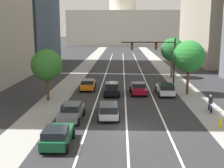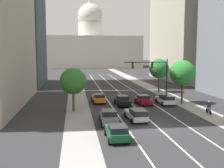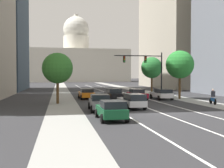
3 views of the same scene
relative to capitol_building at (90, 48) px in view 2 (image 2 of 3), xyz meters
name	(u,v)px [view 2 (image 2 of 3)]	position (x,y,z in m)	size (l,w,h in m)	color
ground_plane	(110,84)	(0.00, -79.47, -9.94)	(400.00, 400.00, 0.00)	#2B2B2D
sidewalk_left	(77,87)	(-8.19, -84.47, -9.94)	(3.23, 130.00, 0.01)	gray
sidewalk_right	(147,86)	(8.19, -84.47, -9.94)	(3.23, 130.00, 0.01)	gray
lane_stripe_left	(103,93)	(-3.29, -94.47, -9.93)	(0.16, 90.00, 0.01)	white
lane_stripe_center	(119,93)	(0.00, -94.47, -9.93)	(0.16, 90.00, 0.01)	white
lane_stripe_right	(136,92)	(3.29, -94.47, -9.93)	(0.16, 90.00, 0.01)	white
office_tower_far_right	(202,26)	(27.05, -71.84, 5.24)	(22.54, 29.65, 30.29)	#B7AD99
capitol_building	(90,48)	(0.00, 0.00, 0.00)	(49.90, 27.02, 33.63)	beige
car_orange	(99,98)	(-4.93, -104.56, -9.20)	(2.11, 4.49, 1.42)	orange
car_green	(117,132)	(-4.93, -123.44, -9.18)	(1.97, 4.06, 1.48)	#14512D
car_black	(122,100)	(-1.64, -107.35, -9.16)	(2.11, 4.69, 1.53)	black
car_gray	(109,117)	(-4.93, -117.51, -9.17)	(2.06, 4.52, 1.49)	slate
car_crimson	(143,100)	(1.64, -106.98, -9.21)	(2.11, 4.11, 1.42)	maroon
car_white	(165,100)	(4.93, -107.45, -9.18)	(2.05, 4.44, 1.44)	silver
car_silver	(136,114)	(-1.63, -116.76, -9.16)	(2.11, 4.85, 1.50)	#B2B5BA
traffic_signal_mast	(154,71)	(4.56, -102.17, -5.13)	(7.48, 0.39, 6.75)	black
fire_hydrant	(224,120)	(7.75, -119.27, -9.48)	(0.26, 0.35, 0.91)	yellow
cyclist	(209,108)	(8.32, -114.54, -9.09)	(0.38, 1.70, 1.72)	black
street_tree_far_right	(159,69)	(7.87, -94.55, -5.32)	(3.83, 3.83, 6.56)	#51381E
street_tree_near_right	(183,73)	(7.75, -106.88, -5.22)	(3.87, 3.87, 6.68)	#51381E
street_tree_mid_left	(73,81)	(-8.82, -110.56, -5.87)	(3.52, 3.52, 5.85)	#51381E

